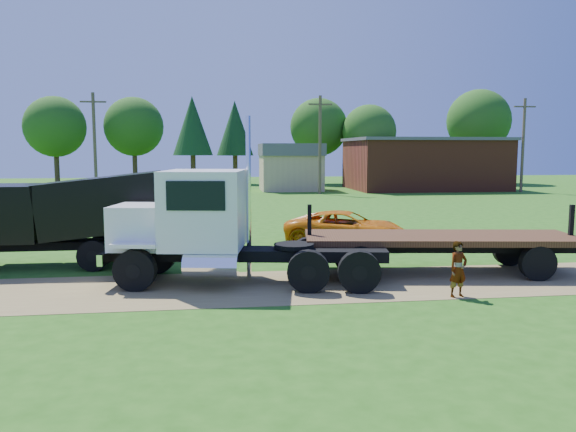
{
  "coord_description": "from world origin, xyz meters",
  "views": [
    {
      "loc": [
        -3.94,
        -16.1,
        3.99
      ],
      "look_at": [
        -1.17,
        4.24,
        1.6
      ],
      "focal_mm": 35.0,
      "sensor_mm": 36.0,
      "label": 1
    }
  ],
  "objects": [
    {
      "name": "tan_shed",
      "position": [
        4.0,
        40.0,
        2.42
      ],
      "size": [
        6.2,
        5.4,
        4.7
      ],
      "color": "tan",
      "rests_on": "ground"
    },
    {
      "name": "utility_poles",
      "position": [
        6.0,
        35.0,
        4.71
      ],
      "size": [
        42.2,
        0.28,
        9.0
      ],
      "color": "#453B27",
      "rests_on": "ground"
    },
    {
      "name": "white_semi_tractor",
      "position": [
        -4.07,
        0.87,
        1.73
      ],
      "size": [
        8.57,
        4.06,
        5.06
      ],
      "rotation": [
        0.0,
        0.0,
        -0.17
      ],
      "color": "black",
      "rests_on": "ground"
    },
    {
      "name": "tree_row",
      "position": [
        4.14,
        50.29,
        6.86
      ],
      "size": [
        57.14,
        11.09,
        11.48
      ],
      "color": "#3A2617",
      "rests_on": "ground"
    },
    {
      "name": "black_dump_truck",
      "position": [
        -9.06,
        4.0,
        1.8
      ],
      "size": [
        7.58,
        2.39,
        3.28
      ],
      "rotation": [
        0.0,
        0.0,
        -0.01
      ],
      "color": "black",
      "rests_on": "ground"
    },
    {
      "name": "dirt_track",
      "position": [
        0.0,
        0.0,
        0.01
      ],
      "size": [
        120.0,
        4.2,
        0.01
      ],
      "primitive_type": "cube",
      "color": "brown",
      "rests_on": "ground"
    },
    {
      "name": "flatbed_trailer",
      "position": [
        3.45,
        1.24,
        0.96
      ],
      "size": [
        9.06,
        3.87,
        2.25
      ],
      "rotation": [
        0.0,
        0.0,
        -0.14
      ],
      "color": "#3E2213",
      "rests_on": "ground"
    },
    {
      "name": "orange_pickup",
      "position": [
        1.72,
        6.89,
        0.73
      ],
      "size": [
        5.74,
        4.12,
        1.45
      ],
      "primitive_type": "imported",
      "rotation": [
        0.0,
        0.0,
        1.2
      ],
      "color": "orange",
      "rests_on": "ground"
    },
    {
      "name": "spectator_a",
      "position": [
        2.7,
        -1.84,
        0.77
      ],
      "size": [
        0.64,
        0.51,
        1.55
      ],
      "primitive_type": "imported",
      "rotation": [
        0.0,
        0.0,
        0.28
      ],
      "color": "#999999",
      "rests_on": "ground"
    },
    {
      "name": "spectator_b",
      "position": [
        -4.6,
        7.92,
        0.78
      ],
      "size": [
        0.94,
        0.88,
        1.55
      ],
      "primitive_type": "imported",
      "rotation": [
        0.0,
        0.0,
        3.64
      ],
      "color": "#999999",
      "rests_on": "ground"
    },
    {
      "name": "brick_building",
      "position": [
        18.0,
        40.0,
        2.66
      ],
      "size": [
        15.4,
        10.4,
        5.3
      ],
      "color": "brown",
      "rests_on": "ground"
    },
    {
      "name": "ground",
      "position": [
        0.0,
        0.0,
        0.0
      ],
      "size": [
        140.0,
        140.0,
        0.0
      ],
      "primitive_type": "plane",
      "color": "#235813",
      "rests_on": "ground"
    }
  ]
}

